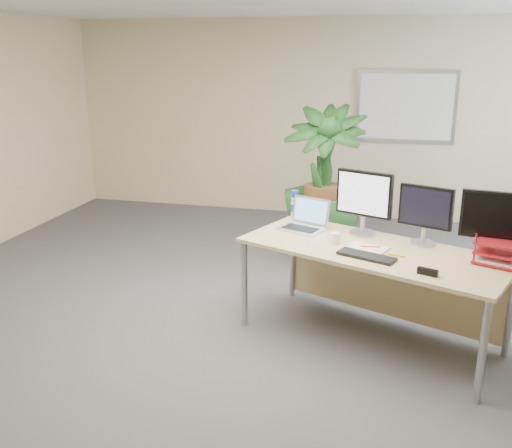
% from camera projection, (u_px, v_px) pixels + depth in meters
% --- Properties ---
extents(floor, '(8.00, 8.00, 0.00)m').
position_uv_depth(floor, '(237.00, 344.00, 4.58)').
color(floor, '#4E4E53').
rests_on(floor, ground).
extents(back_wall, '(7.00, 0.04, 2.70)m').
position_uv_depth(back_wall, '(315.00, 119.00, 7.90)').
color(back_wall, beige).
rests_on(back_wall, floor).
extents(whiteboard, '(1.30, 0.04, 0.95)m').
position_uv_depth(whiteboard, '(406.00, 107.00, 7.53)').
color(whiteboard, '#ADAEB2').
rests_on(whiteboard, back_wall).
extents(desk, '(2.22, 1.56, 0.78)m').
position_uv_depth(desk, '(378.00, 264.00, 4.56)').
color(desk, '#D2B27C').
rests_on(desk, floor).
extents(floor_plant, '(0.90, 0.90, 1.50)m').
position_uv_depth(floor_plant, '(322.00, 196.00, 6.18)').
color(floor_plant, '#163D19').
rests_on(floor_plant, floor).
extents(monitor_left, '(0.46, 0.22, 0.54)m').
position_uv_depth(monitor_left, '(364.00, 199.00, 4.68)').
color(monitor_left, '#A2A2A7').
rests_on(monitor_left, desk).
extents(monitor_right, '(0.41, 0.19, 0.47)m').
position_uv_depth(monitor_right, '(425.00, 211.00, 4.44)').
color(monitor_right, '#A2A2A7').
rests_on(monitor_right, desk).
extents(monitor_dark, '(0.46, 0.21, 0.51)m').
position_uv_depth(monitor_dark, '(493.00, 221.00, 4.13)').
color(monitor_dark, '#A2A2A7').
rests_on(monitor_dark, desk).
extents(laptop, '(0.45, 0.42, 0.26)m').
position_uv_depth(laptop, '(305.00, 222.00, 4.91)').
color(laptop, silver).
rests_on(laptop, desk).
extents(keyboard, '(0.45, 0.30, 0.02)m').
position_uv_depth(keyboard, '(367.00, 256.00, 4.23)').
color(keyboard, black).
rests_on(keyboard, desk).
extents(coffee_mug, '(0.11, 0.08, 0.09)m').
position_uv_depth(coffee_mug, '(335.00, 238.00, 4.53)').
color(coffee_mug, white).
rests_on(coffee_mug, desk).
extents(spiral_notebook, '(0.36, 0.31, 0.01)m').
position_uv_depth(spiral_notebook, '(367.00, 249.00, 4.40)').
color(spiral_notebook, white).
rests_on(spiral_notebook, desk).
extents(orange_pen, '(0.15, 0.03, 0.01)m').
position_uv_depth(orange_pen, '(370.00, 246.00, 4.42)').
color(orange_pen, '#FF5C1C').
rests_on(orange_pen, spiral_notebook).
extents(yellow_highlighter, '(0.13, 0.05, 0.02)m').
position_uv_depth(yellow_highlighter, '(396.00, 255.00, 4.26)').
color(yellow_highlighter, yellow).
rests_on(yellow_highlighter, desk).
extents(water_bottle, '(0.07, 0.07, 0.28)m').
position_uv_depth(water_bottle, '(295.00, 206.00, 5.13)').
color(water_bottle, silver).
rests_on(water_bottle, desk).
extents(letter_tray, '(0.41, 0.36, 0.16)m').
position_uv_depth(letter_tray, '(501.00, 255.00, 4.08)').
color(letter_tray, maroon).
rests_on(letter_tray, desk).
extents(stapler, '(0.14, 0.09, 0.05)m').
position_uv_depth(stapler, '(428.00, 272.00, 3.89)').
color(stapler, black).
rests_on(stapler, desk).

